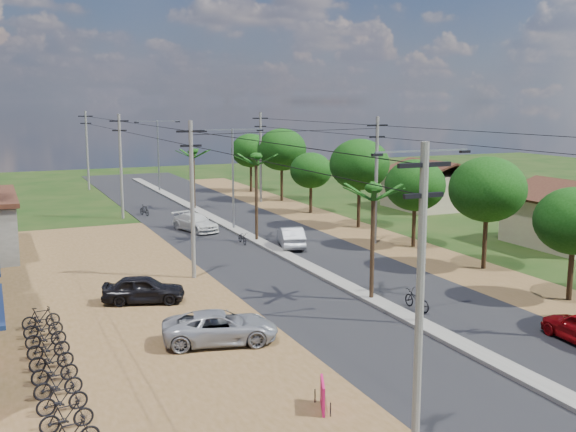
% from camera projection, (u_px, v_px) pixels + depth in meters
% --- Properties ---
extents(ground, '(160.00, 160.00, 0.00)m').
position_uv_depth(ground, '(417.00, 324.00, 30.68)').
color(ground, black).
rests_on(ground, ground).
extents(road, '(12.00, 110.00, 0.04)m').
position_uv_depth(road, '(284.00, 256.00, 44.19)').
color(road, black).
rests_on(road, ground).
extents(median, '(1.00, 90.00, 0.18)m').
position_uv_depth(median, '(267.00, 246.00, 46.88)').
color(median, '#605E56').
rests_on(median, ground).
extents(dirt_lot_west, '(18.00, 46.00, 0.04)m').
position_uv_depth(dirt_lot_west, '(54.00, 316.00, 31.87)').
color(dirt_lot_west, brown).
rests_on(dirt_lot_west, ground).
extents(dirt_shoulder_east, '(5.00, 90.00, 0.03)m').
position_uv_depth(dirt_shoulder_east, '(394.00, 245.00, 47.60)').
color(dirt_shoulder_east, brown).
rests_on(dirt_shoulder_east, ground).
extents(house_east_near, '(7.60, 7.50, 4.60)m').
position_uv_depth(house_east_near, '(573.00, 212.00, 47.31)').
color(house_east_near, tan).
rests_on(house_east_near, ground).
extents(house_east_far, '(7.60, 7.50, 4.60)m').
position_uv_depth(house_east_far, '(432.00, 183.00, 63.92)').
color(house_east_far, tan).
rests_on(house_east_far, ground).
extents(tree_east_b, '(4.00, 4.00, 5.83)m').
position_uv_depth(tree_east_b, '(574.00, 221.00, 33.72)').
color(tree_east_b, black).
rests_on(tree_east_b, ground).
extents(tree_east_c, '(4.60, 4.60, 6.83)m').
position_uv_depth(tree_east_c, '(487.00, 189.00, 40.06)').
color(tree_east_c, black).
rests_on(tree_east_c, ground).
extents(tree_east_d, '(4.20, 4.20, 6.13)m').
position_uv_depth(tree_east_d, '(415.00, 185.00, 46.33)').
color(tree_east_d, black).
rests_on(tree_east_d, ground).
extents(tree_east_e, '(4.80, 4.80, 7.14)m').
position_uv_depth(tree_east_e, '(359.00, 165.00, 53.49)').
color(tree_east_e, black).
rests_on(tree_east_e, ground).
extents(tree_east_f, '(3.80, 3.80, 5.52)m').
position_uv_depth(tree_east_f, '(311.00, 170.00, 60.74)').
color(tree_east_f, black).
rests_on(tree_east_f, ground).
extents(tree_east_g, '(5.00, 5.00, 7.38)m').
position_uv_depth(tree_east_g, '(282.00, 150.00, 67.96)').
color(tree_east_g, black).
rests_on(tree_east_g, ground).
extents(tree_east_h, '(4.40, 4.40, 6.52)m').
position_uv_depth(tree_east_h, '(251.00, 150.00, 75.14)').
color(tree_east_h, black).
rests_on(tree_east_h, ground).
extents(palm_median_near, '(2.00, 2.00, 6.15)m').
position_uv_depth(palm_median_near, '(374.00, 193.00, 33.36)').
color(palm_median_near, black).
rests_on(palm_median_near, ground).
extents(palm_median_mid, '(2.00, 2.00, 6.55)m').
position_uv_depth(palm_median_mid, '(256.00, 161.00, 47.71)').
color(palm_median_mid, black).
rests_on(palm_median_mid, ground).
extents(palm_median_far, '(2.00, 2.00, 5.85)m').
position_uv_depth(palm_median_far, '(193.00, 154.00, 62.22)').
color(palm_median_far, black).
rests_on(palm_median_far, ground).
extents(streetlight_near, '(5.10, 0.18, 8.00)m').
position_uv_depth(streetlight_near, '(420.00, 221.00, 29.88)').
color(streetlight_near, gray).
rests_on(streetlight_near, ground).
extents(streetlight_mid, '(5.10, 0.18, 8.00)m').
position_uv_depth(streetlight_mid, '(233.00, 170.00, 52.39)').
color(streetlight_mid, gray).
rests_on(streetlight_mid, ground).
extents(streetlight_far, '(5.10, 0.18, 8.00)m').
position_uv_depth(streetlight_far, '(158.00, 149.00, 74.91)').
color(streetlight_far, gray).
rests_on(streetlight_far, ground).
extents(utility_pole_w_a, '(1.60, 0.24, 9.00)m').
position_uv_depth(utility_pole_w_a, '(420.00, 300.00, 18.07)').
color(utility_pole_w_a, '#605E56').
rests_on(utility_pole_w_a, ground).
extents(utility_pole_w_b, '(1.60, 0.24, 9.00)m').
position_uv_depth(utility_pole_w_b, '(192.00, 196.00, 37.88)').
color(utility_pole_w_b, '#605E56').
rests_on(utility_pole_w_b, ground).
extents(utility_pole_w_c, '(1.60, 0.24, 9.00)m').
position_uv_depth(utility_pole_w_c, '(121.00, 164.00, 57.70)').
color(utility_pole_w_c, '#605E56').
rests_on(utility_pole_w_c, ground).
extents(utility_pole_w_d, '(1.60, 0.24, 9.00)m').
position_uv_depth(utility_pole_w_d, '(87.00, 149.00, 76.61)').
color(utility_pole_w_d, '#605E56').
rests_on(utility_pole_w_d, ground).
extents(utility_pole_e_b, '(1.60, 0.24, 9.00)m').
position_uv_depth(utility_pole_e_b, '(376.00, 178.00, 47.30)').
color(utility_pole_e_b, '#605E56').
rests_on(utility_pole_e_b, ground).
extents(utility_pole_e_c, '(1.60, 0.24, 9.00)m').
position_uv_depth(utility_pole_e_c, '(261.00, 155.00, 67.11)').
color(utility_pole_e_c, '#605E56').
rests_on(utility_pole_e_c, ground).
extents(car_silver_mid, '(2.70, 4.61, 1.44)m').
position_uv_depth(car_silver_mid, '(291.00, 237.00, 46.75)').
color(car_silver_mid, gray).
rests_on(car_silver_mid, ground).
extents(car_white_far, '(3.10, 4.96, 1.34)m').
position_uv_depth(car_white_far, '(195.00, 223.00, 52.52)').
color(car_white_far, '#BBBBB6').
rests_on(car_white_far, ground).
extents(car_parked_silver, '(5.21, 3.27, 1.34)m').
position_uv_depth(car_parked_silver, '(220.00, 328.00, 28.16)').
color(car_parked_silver, gray).
rests_on(car_parked_silver, ground).
extents(car_parked_dark, '(4.38, 2.84, 1.39)m').
position_uv_depth(car_parked_dark, '(144.00, 290.00, 33.81)').
color(car_parked_dark, black).
rests_on(car_parked_dark, ground).
extents(moto_rider_east, '(0.73, 1.88, 0.97)m').
position_uv_depth(moto_rider_east, '(417.00, 301.00, 32.67)').
color(moto_rider_east, black).
rests_on(moto_rider_east, ground).
extents(moto_rider_west_a, '(0.60, 1.62, 0.84)m').
position_uv_depth(moto_rider_west_a, '(242.00, 238.00, 47.88)').
color(moto_rider_west_a, black).
rests_on(moto_rider_west_a, ground).
extents(moto_rider_west_b, '(0.88, 1.65, 0.95)m').
position_uv_depth(moto_rider_west_b, '(144.00, 211.00, 59.74)').
color(moto_rider_west_b, black).
rests_on(moto_rider_west_b, ground).
extents(roadside_sign, '(0.56, 1.16, 1.02)m').
position_uv_depth(roadside_sign, '(323.00, 396.00, 22.04)').
color(roadside_sign, '#B8114D').
rests_on(roadside_sign, ground).
extents(parked_scooter_row, '(1.71, 12.37, 1.00)m').
position_uv_depth(parked_scooter_row, '(53.00, 364.00, 24.76)').
color(parked_scooter_row, black).
rests_on(parked_scooter_row, ground).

